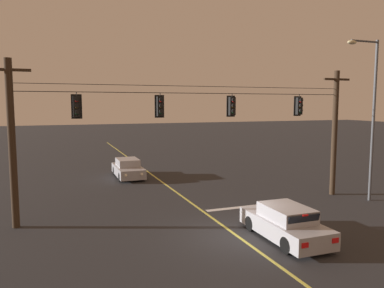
{
  "coord_description": "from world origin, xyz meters",
  "views": [
    {
      "loc": [
        -6.93,
        -13.32,
        5.44
      ],
      "look_at": [
        0.0,
        5.31,
        3.3
      ],
      "focal_mm": 34.63,
      "sensor_mm": 36.0,
      "label": 1
    }
  ],
  "objects": [
    {
      "name": "ground_plane",
      "position": [
        0.0,
        0.0,
        0.0
      ],
      "size": [
        180.0,
        180.0,
        0.0
      ],
      "primitive_type": "plane",
      "color": "#28282B"
    },
    {
      "name": "lane_centre_stripe",
      "position": [
        0.0,
        10.31,
        0.0
      ],
      "size": [
        0.14,
        60.0,
        0.01
      ],
      "primitive_type": "cube",
      "color": "#D1C64C",
      "rests_on": "ground"
    },
    {
      "name": "stop_bar_paint",
      "position": [
        1.9,
        3.71,
        0.0
      ],
      "size": [
        3.4,
        0.36,
        0.01
      ],
      "primitive_type": "cube",
      "color": "silver",
      "rests_on": "ground"
    },
    {
      "name": "signal_span_assembly",
      "position": [
        -0.0,
        4.31,
        3.85
      ],
      "size": [
        19.19,
        0.32,
        7.39
      ],
      "color": "#38281C",
      "rests_on": "ground"
    },
    {
      "name": "traffic_light_leftmost",
      "position": [
        -5.96,
        4.29,
        5.34
      ],
      "size": [
        0.48,
        0.41,
        1.22
      ],
      "color": "black"
    },
    {
      "name": "traffic_light_left_inner",
      "position": [
        -2.04,
        4.29,
        5.34
      ],
      "size": [
        0.48,
        0.41,
        1.22
      ],
      "color": "black"
    },
    {
      "name": "traffic_light_centre",
      "position": [
        1.88,
        4.29,
        5.34
      ],
      "size": [
        0.48,
        0.41,
        1.22
      ],
      "color": "black"
    },
    {
      "name": "traffic_light_right_inner",
      "position": [
        6.1,
        4.29,
        5.34
      ],
      "size": [
        0.48,
        0.41,
        1.22
      ],
      "color": "black"
    },
    {
      "name": "car_waiting_near_lane",
      "position": [
        1.65,
        -1.05,
        0.65
      ],
      "size": [
        1.8,
        4.33,
        1.39
      ],
      "color": "#A5A5AD",
      "rests_on": "ground"
    },
    {
      "name": "car_oncoming_lead",
      "position": [
        -1.92,
        13.86,
        0.65
      ],
      "size": [
        1.8,
        4.42,
        1.39
      ],
      "color": "#A5A5AD",
      "rests_on": "ground"
    },
    {
      "name": "street_lamp_corner",
      "position": [
        9.4,
        2.44,
        5.28
      ],
      "size": [
        2.11,
        0.3,
        8.91
      ],
      "color": "#4C4F54",
      "rests_on": "ground"
    }
  ]
}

